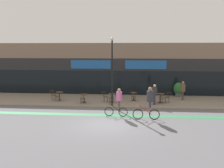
{
  "coord_description": "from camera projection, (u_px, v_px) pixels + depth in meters",
  "views": [
    {
      "loc": [
        1.8,
        -15.73,
        4.73
      ],
      "look_at": [
        -0.18,
        5.62,
        1.79
      ],
      "focal_mm": 42.0,
      "sensor_mm": 36.0,
      "label": 1
    }
  ],
  "objects": [
    {
      "name": "pedestrian_near_end",
      "position": [
        183.0,
        89.0,
        23.36
      ],
      "size": [
        0.47,
        0.47,
        1.69
      ],
      "rotation": [
        0.0,
        0.0,
        3.06
      ],
      "color": "#4C3D2D",
      "rests_on": "sidewalk_slab"
    },
    {
      "name": "cafe_chair_4_near",
      "position": [
        161.0,
        98.0,
        21.71
      ],
      "size": [
        0.45,
        0.6,
        0.9
      ],
      "rotation": [
        0.0,
        0.0,
        1.72
      ],
      "color": "#4C3823",
      "rests_on": "sidewalk_slab"
    },
    {
      "name": "pedestrian_far_end",
      "position": [
        155.0,
        93.0,
        21.41
      ],
      "size": [
        0.44,
        0.44,
        1.68
      ],
      "rotation": [
        0.0,
        0.0,
        3.12
      ],
      "color": "#382D47",
      "rests_on": "sidewalk_slab"
    },
    {
      "name": "bistro_table_3",
      "position": [
        134.0,
        95.0,
        23.27
      ],
      "size": [
        0.61,
        0.61,
        0.71
      ],
      "color": "black",
      "rests_on": "sidewalk_slab"
    },
    {
      "name": "storefront_facade",
      "position": [
        119.0,
        68.0,
        27.77
      ],
      "size": [
        40.0,
        4.06,
        5.23
      ],
      "color": "#7F6656",
      "rests_on": "ground"
    },
    {
      "name": "bike_lane_stripe",
      "position": [
        110.0,
        115.0,
        18.59
      ],
      "size": [
        36.0,
        0.7,
        0.01
      ],
      "primitive_type": "cube",
      "color": "#2D844C",
      "rests_on": "ground"
    },
    {
      "name": "bistro_table_0",
      "position": [
        60.0,
        94.0,
        23.28
      ],
      "size": [
        0.66,
        0.66,
        0.76
      ],
      "color": "black",
      "rests_on": "sidewalk_slab"
    },
    {
      "name": "cafe_chair_2_near",
      "position": [
        111.0,
        97.0,
        21.91
      ],
      "size": [
        0.44,
        0.59,
        0.9
      ],
      "rotation": [
        0.0,
        0.0,
        1.46
      ],
      "color": "#4C3823",
      "rests_on": "sidewalk_slab"
    },
    {
      "name": "lamp_post",
      "position": [
        112.0,
        67.0,
        20.72
      ],
      "size": [
        0.26,
        0.26,
        5.44
      ],
      "color": "black",
      "rests_on": "sidewalk_slab"
    },
    {
      "name": "bistro_table_2",
      "position": [
        112.0,
        96.0,
        22.53
      ],
      "size": [
        0.65,
        0.65,
        0.73
      ],
      "color": "black",
      "rests_on": "sidewalk_slab"
    },
    {
      "name": "cafe_chair_0_near",
      "position": [
        57.0,
        96.0,
        22.67
      ],
      "size": [
        0.44,
        0.59,
        0.9
      ],
      "rotation": [
        0.0,
        0.0,
        1.47
      ],
      "color": "#4C3823",
      "rests_on": "sidewalk_slab"
    },
    {
      "name": "ground_plane",
      "position": [
        107.0,
        125.0,
        16.32
      ],
      "size": [
        120.0,
        120.0,
        0.0
      ],
      "primitive_type": "plane",
      "color": "#5B5B60"
    },
    {
      "name": "cafe_chair_1_near",
      "position": [
        82.0,
        98.0,
        21.74
      ],
      "size": [
        0.45,
        0.6,
        0.9
      ],
      "rotation": [
        0.0,
        0.0,
        1.43
      ],
      "color": "#4C3823",
      "rests_on": "sidewalk_slab"
    },
    {
      "name": "cyclist_0",
      "position": [
        149.0,
        101.0,
        17.29
      ],
      "size": [
        1.8,
        0.48,
        2.2
      ],
      "rotation": [
        0.0,
        0.0,
        3.15
      ],
      "color": "black",
      "rests_on": "ground"
    },
    {
      "name": "bistro_table_1",
      "position": [
        84.0,
        97.0,
        22.35
      ],
      "size": [
        0.7,
        0.7,
        0.71
      ],
      "color": "black",
      "rests_on": "sidewalk_slab"
    },
    {
      "name": "cafe_chair_4_side",
      "position": [
        168.0,
        97.0,
        22.28
      ],
      "size": [
        0.59,
        0.44,
        0.9
      ],
      "rotation": [
        0.0,
        0.0,
        3.25
      ],
      "color": "#4C3823",
      "rests_on": "sidewalk_slab"
    },
    {
      "name": "bistro_table_4",
      "position": [
        161.0,
        96.0,
        22.32
      ],
      "size": [
        0.7,
        0.7,
        0.77
      ],
      "color": "black",
      "rests_on": "sidewalk_slab"
    },
    {
      "name": "cyclist_1",
      "position": [
        118.0,
        100.0,
        18.13
      ],
      "size": [
        1.63,
        0.5,
        1.98
      ],
      "rotation": [
        0.0,
        0.0,
        3.08
      ],
      "color": "black",
      "rests_on": "ground"
    },
    {
      "name": "sidewalk_slab",
      "position": [
        116.0,
        101.0,
        23.47
      ],
      "size": [
        40.0,
        5.5,
        0.12
      ],
      "primitive_type": "cube",
      "color": "gray",
      "rests_on": "ground"
    },
    {
      "name": "planter_pot",
      "position": [
        179.0,
        89.0,
        24.97
      ],
      "size": [
        0.95,
        0.95,
        1.35
      ],
      "color": "#4C4C51",
      "rests_on": "sidewalk_slab"
    },
    {
      "name": "cafe_chair_3_near",
      "position": [
        134.0,
        96.0,
        22.65
      ],
      "size": [
        0.43,
        0.59,
        0.9
      ],
      "rotation": [
        0.0,
        0.0,
        1.64
      ],
      "color": "#4C3823",
      "rests_on": "sidewalk_slab"
    },
    {
      "name": "cafe_chair_2_side",
      "position": [
        105.0,
        96.0,
        22.59
      ],
      "size": [
        0.59,
        0.43,
        0.9
      ],
      "rotation": [
        0.0,
        0.0,
        -0.07
      ],
      "color": "#4C3823",
      "rests_on": "sidewalk_slab"
    },
    {
      "name": "cafe_chair_0_side",
      "position": [
        53.0,
        94.0,
        23.34
      ],
      "size": [
        0.57,
        0.4,
        0.9
      ],
      "rotation": [
        0.0,
        0.0,
        0.0
      ],
      "color": "#4C3823",
      "rests_on": "sidewalk_slab"
    }
  ]
}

